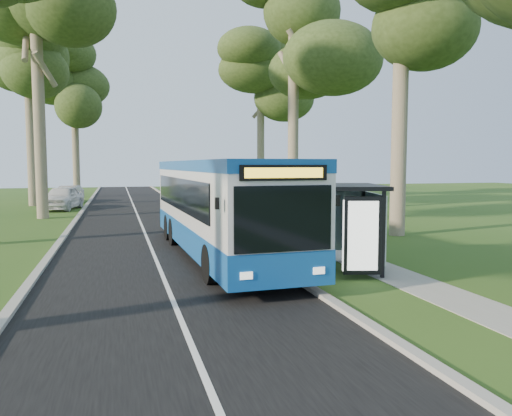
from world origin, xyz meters
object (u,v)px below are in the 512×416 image
at_px(bus_stop_sign, 306,227).
at_px(litter_bin, 294,237).
at_px(car_white, 62,198).
at_px(bus, 220,207).
at_px(bus_shelter, 363,211).
at_px(car_silver, 68,194).

height_order(bus_stop_sign, litter_bin, bus_stop_sign).
bearing_deg(car_white, litter_bin, -51.55).
xyz_separation_m(bus, bus_shelter, (3.62, -3.55, 0.10)).
relative_size(bus, bus_stop_sign, 5.32).
bearing_deg(bus, car_white, 107.02).
xyz_separation_m(litter_bin, car_silver, (-10.38, 27.18, 0.24)).
bearing_deg(litter_bin, car_white, 116.78).
distance_m(car_white, car_silver, 6.99).
relative_size(bus_stop_sign, bus_shelter, 0.71).
bearing_deg(bus_stop_sign, bus_shelter, 22.02).
xyz_separation_m(bus_stop_sign, bus_shelter, (2.03, 0.56, 0.34)).
height_order(litter_bin, car_silver, car_silver).
bearing_deg(car_white, bus, -59.37).
xyz_separation_m(bus, bus_stop_sign, (1.59, -4.11, -0.23)).
bearing_deg(litter_bin, bus, -166.40).
bearing_deg(bus_shelter, litter_bin, 113.10).
distance_m(bus, bus_shelter, 5.07).
bearing_deg(litter_bin, bus_stop_sign, -106.28).
distance_m(bus, car_silver, 28.88).
relative_size(bus, litter_bin, 13.75).
distance_m(bus_stop_sign, car_white, 26.53).
distance_m(bus_shelter, car_silver, 33.34).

